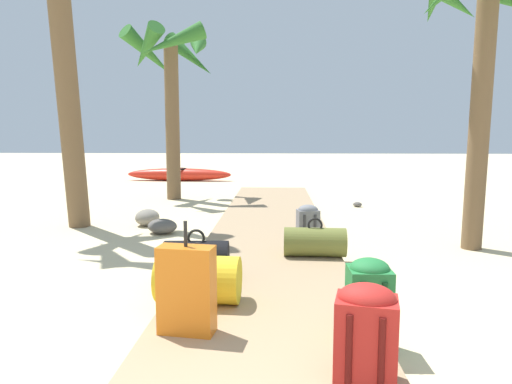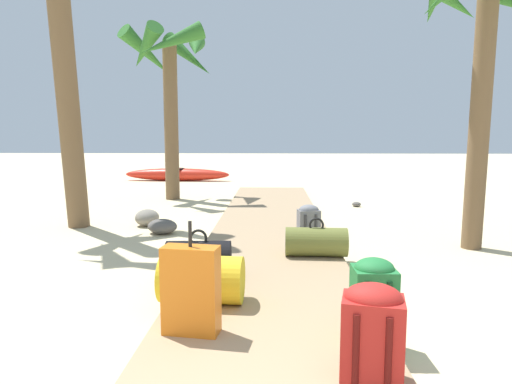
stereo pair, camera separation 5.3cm
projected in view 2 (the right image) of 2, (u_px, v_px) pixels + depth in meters
ground_plane at (270, 255)px, 5.28m from camera, size 60.00×60.00×0.00m
boardwalk at (270, 233)px, 6.31m from camera, size 1.61×10.40×0.08m
backpack_red at (372, 331)px, 2.38m from camera, size 0.36×0.31×0.55m
suitcase_orange at (191, 290)px, 2.99m from camera, size 0.39×0.22×0.76m
backpack_green at (373, 297)px, 2.89m from camera, size 0.27×0.27×0.54m
backpack_grey at (309, 223)px, 5.54m from camera, size 0.29×0.25×0.47m
duffel_bag_yellow at (202, 279)px, 3.56m from camera, size 0.67×0.41×0.49m
duffel_bag_olive at (316, 242)px, 4.93m from camera, size 0.68×0.34×0.43m
duffel_bag_black at (199, 260)px, 4.15m from camera, size 0.61×0.38×0.46m
palm_tree_far_left at (170, 70)px, 9.63m from camera, size 2.13×2.12×3.74m
palm_tree_near_right at (488, 4)px, 5.27m from camera, size 2.20×2.22×3.71m
kayak at (177, 174)px, 13.93m from camera, size 3.28×0.66×0.39m
rock_right_near at (356, 204)px, 8.87m from camera, size 0.19×0.16×0.10m
rock_left_far at (147, 218)px, 7.00m from camera, size 0.40×0.46×0.26m
rock_left_mid at (162, 226)px, 6.44m from camera, size 0.56×0.54×0.21m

